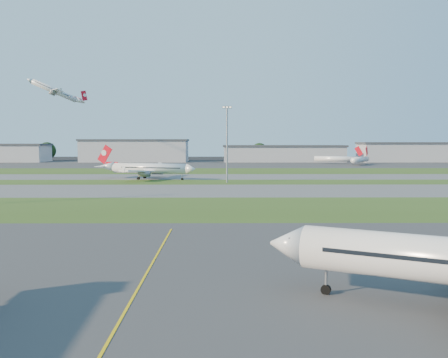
{
  "coord_description": "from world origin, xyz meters",
  "views": [
    {
      "loc": [
        13.02,
        -39.3,
        14.27
      ],
      "look_at": [
        13.56,
        43.06,
        7.0
      ],
      "focal_mm": 35.0,
      "sensor_mm": 36.0,
      "label": 1
    }
  ],
  "objects_px": {
    "light_mast_centre": "(227,139)",
    "mini_jet_far": "(337,159)",
    "mini_jet_near": "(360,159)",
    "airliner_taxiing": "(149,169)"
  },
  "relations": [
    {
      "from": "mini_jet_near",
      "to": "light_mast_centre",
      "type": "xyz_separation_m",
      "value": [
        -79.21,
        -106.49,
        11.53
      ]
    },
    {
      "from": "airliner_taxiing",
      "to": "mini_jet_near",
      "type": "relative_size",
      "value": 1.44
    },
    {
      "from": "mini_jet_near",
      "to": "mini_jet_far",
      "type": "bearing_deg",
      "value": 80.91
    },
    {
      "from": "mini_jet_far",
      "to": "light_mast_centre",
      "type": "relative_size",
      "value": 1.06
    },
    {
      "from": "airliner_taxiing",
      "to": "mini_jet_far",
      "type": "xyz_separation_m",
      "value": [
        96.74,
        103.75,
        -0.7
      ]
    },
    {
      "from": "mini_jet_near",
      "to": "mini_jet_far",
      "type": "height_order",
      "value": "same"
    },
    {
      "from": "light_mast_centre",
      "to": "mini_jet_far",
      "type": "bearing_deg",
      "value": 59.76
    },
    {
      "from": "airliner_taxiing",
      "to": "mini_jet_near",
      "type": "distance_m",
      "value": 142.58
    },
    {
      "from": "mini_jet_near",
      "to": "airliner_taxiing",
      "type": "bearing_deg",
      "value": 165.13
    },
    {
      "from": "light_mast_centre",
      "to": "airliner_taxiing",
      "type": "bearing_deg",
      "value": 155.28
    }
  ]
}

